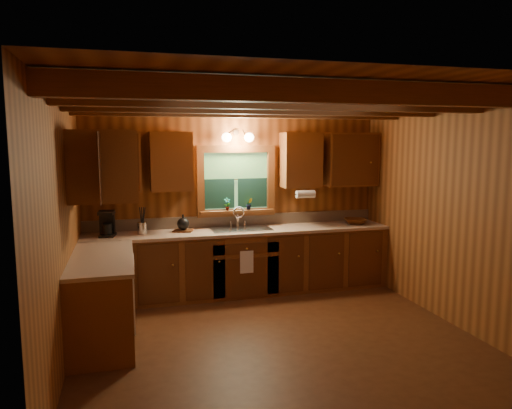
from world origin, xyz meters
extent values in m
plane|color=#4B2712|center=(0.00, 0.00, 0.00)|extent=(4.20, 4.20, 0.00)
plane|color=brown|center=(0.00, 0.00, 2.60)|extent=(4.20, 4.20, 0.00)
plane|color=brown|center=(0.00, 1.90, 1.30)|extent=(4.20, 0.00, 4.20)
plane|color=brown|center=(0.00, -1.90, 1.30)|extent=(4.20, 0.00, 4.20)
plane|color=brown|center=(-2.10, 0.00, 1.30)|extent=(0.00, 3.80, 3.80)
plane|color=brown|center=(2.10, 0.00, 1.30)|extent=(0.00, 3.80, 3.80)
cube|color=brown|center=(0.00, -1.20, 2.49)|extent=(4.20, 0.14, 0.18)
cube|color=brown|center=(0.00, -0.40, 2.49)|extent=(4.20, 0.14, 0.18)
cube|color=brown|center=(0.00, 0.40, 2.49)|extent=(4.20, 0.14, 0.18)
cube|color=brown|center=(0.00, 1.20, 2.49)|extent=(4.20, 0.14, 0.18)
cube|color=brown|center=(0.00, 1.59, 0.43)|extent=(4.20, 0.62, 0.86)
cube|color=brown|center=(-1.79, 0.48, 0.43)|extent=(0.62, 1.60, 0.86)
cube|color=tan|center=(0.00, 1.59, 0.88)|extent=(4.20, 0.66, 0.04)
cube|color=tan|center=(-1.78, 0.48, 0.88)|extent=(0.64, 1.60, 0.04)
cube|color=tan|center=(0.00, 1.89, 0.98)|extent=(4.20, 0.02, 0.16)
cube|color=white|center=(-1.47, 0.68, 0.43)|extent=(0.02, 0.60, 0.80)
cube|color=brown|center=(-1.70, 1.73, 1.84)|extent=(0.78, 0.34, 0.78)
cube|color=brown|center=(-0.92, 1.73, 1.84)|extent=(0.55, 0.34, 0.78)
cube|color=brown|center=(0.92, 1.73, 1.84)|extent=(0.55, 0.34, 0.78)
cube|color=brown|center=(1.70, 1.73, 1.84)|extent=(0.78, 0.34, 0.78)
cube|color=brown|center=(-1.93, 0.68, 1.84)|extent=(0.34, 1.10, 0.78)
cube|color=brown|center=(0.00, 1.86, 2.00)|extent=(1.12, 0.08, 0.10)
cube|color=brown|center=(0.00, 1.86, 1.10)|extent=(1.12, 0.08, 0.10)
cube|color=brown|center=(-0.51, 1.86, 1.55)|extent=(0.10, 0.08, 0.80)
cube|color=brown|center=(0.51, 1.86, 1.55)|extent=(0.10, 0.08, 0.80)
cube|color=#458036|center=(0.00, 1.90, 1.55)|extent=(0.92, 0.01, 0.80)
cube|color=#11322A|center=(-0.24, 1.87, 1.37)|extent=(0.42, 0.02, 0.42)
cube|color=#11322A|center=(0.24, 1.87, 1.37)|extent=(0.42, 0.02, 0.42)
cylinder|color=black|center=(0.00, 1.87, 1.57)|extent=(0.92, 0.01, 0.01)
cube|color=brown|center=(0.00, 1.82, 1.12)|extent=(1.06, 0.14, 0.04)
cylinder|color=black|center=(0.00, 1.86, 2.23)|extent=(0.08, 0.03, 0.08)
cylinder|color=black|center=(-0.10, 1.80, 2.23)|extent=(0.09, 0.17, 0.08)
cylinder|color=black|center=(0.10, 1.80, 2.23)|extent=(0.09, 0.17, 0.08)
sphere|color=#FFE0A5|center=(-0.16, 1.74, 2.16)|extent=(0.13, 0.13, 0.13)
sphere|color=#FFE0A5|center=(0.16, 1.74, 2.16)|extent=(0.13, 0.13, 0.13)
cylinder|color=white|center=(0.92, 1.53, 1.37)|extent=(0.27, 0.11, 0.11)
cube|color=white|center=(0.00, 1.26, 0.52)|extent=(0.18, 0.01, 0.30)
cube|color=silver|center=(0.00, 1.60, 0.91)|extent=(0.82, 0.48, 0.02)
cube|color=#262628|center=(-0.19, 1.60, 0.84)|extent=(0.34, 0.40, 0.14)
cube|color=#262628|center=(0.19, 1.60, 0.84)|extent=(0.34, 0.40, 0.14)
cylinder|color=silver|center=(0.00, 1.78, 1.01)|extent=(0.04, 0.04, 0.22)
torus|color=silver|center=(0.00, 1.72, 1.12)|extent=(0.16, 0.02, 0.16)
cube|color=black|center=(-1.76, 1.58, 0.92)|extent=(0.19, 0.23, 0.03)
cube|color=black|center=(-1.76, 1.65, 1.07)|extent=(0.19, 0.08, 0.31)
cube|color=black|center=(-1.76, 1.56, 1.21)|extent=(0.19, 0.21, 0.04)
cylinder|color=black|center=(-1.76, 1.55, 1.00)|extent=(0.11, 0.11, 0.13)
cylinder|color=silver|center=(-1.32, 1.62, 0.98)|extent=(0.13, 0.13, 0.16)
cylinder|color=black|center=(-1.34, 1.61, 1.14)|extent=(0.03, 0.04, 0.23)
cylinder|color=black|center=(-1.32, 1.62, 1.14)|extent=(0.01, 0.01, 0.23)
cylinder|color=black|center=(-1.31, 1.63, 1.14)|extent=(0.03, 0.04, 0.23)
cylinder|color=black|center=(-1.29, 1.63, 1.14)|extent=(0.04, 0.06, 0.23)
cube|color=#502811|center=(-0.78, 1.66, 0.91)|extent=(0.30, 0.26, 0.02)
sphere|color=black|center=(-0.78, 1.66, 1.01)|extent=(0.17, 0.17, 0.17)
cylinder|color=black|center=(-0.78, 1.66, 1.11)|extent=(0.03, 0.03, 0.04)
imported|color=#48230C|center=(1.73, 1.57, 0.94)|extent=(0.43, 0.43, 0.08)
imported|color=#502811|center=(-0.14, 1.80, 1.23)|extent=(0.11, 0.08, 0.18)
imported|color=#502811|center=(0.17, 1.80, 1.22)|extent=(0.10, 0.09, 0.17)
camera|label=1|loc=(-1.50, -4.69, 2.11)|focal=33.37mm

